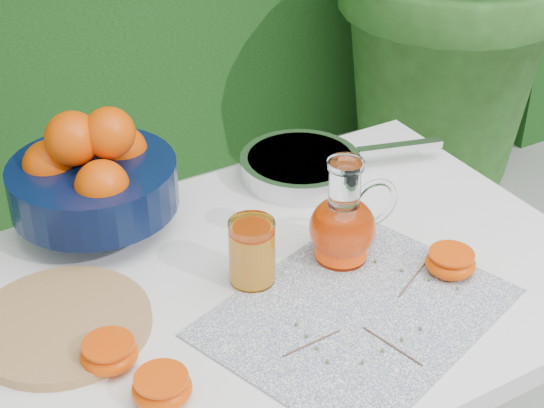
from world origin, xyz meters
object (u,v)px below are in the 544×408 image
white_table (278,319)px  juice_pitcher (344,225)px  saute_pan (302,165)px  cutting_board (62,324)px  fruit_bowl (92,175)px

white_table → juice_pitcher: bearing=-1.4°
white_table → juice_pitcher: size_ratio=5.62×
white_table → juice_pitcher: (0.12, -0.00, 0.15)m
saute_pan → white_table: bearing=-128.6°
cutting_board → juice_pitcher: bearing=-7.8°
fruit_bowl → saute_pan: fruit_bowl is taller
saute_pan → juice_pitcher: bearing=-107.9°
white_table → fruit_bowl: 0.39m
juice_pitcher → saute_pan: juice_pitcher is taller
fruit_bowl → saute_pan: 0.40m
white_table → cutting_board: (-0.33, 0.06, 0.09)m
white_table → saute_pan: saute_pan is taller
fruit_bowl → juice_pitcher: 0.43m
saute_pan → fruit_bowl: bearing=174.9°
cutting_board → saute_pan: size_ratio=0.62×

